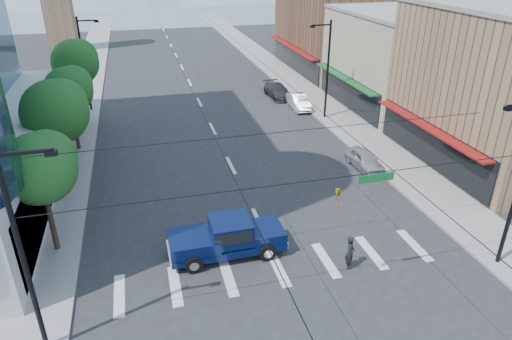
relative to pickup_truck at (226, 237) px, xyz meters
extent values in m
plane|color=#28282B|center=(2.49, -3.35, -1.08)|extent=(160.00, 160.00, 0.00)
cube|color=gray|center=(-9.51, 36.65, -1.00)|extent=(4.00, 120.00, 0.15)
cube|color=gray|center=(14.49, 36.65, -1.00)|extent=(4.00, 120.00, 0.15)
cube|color=tan|center=(22.49, 20.65, 3.42)|extent=(12.00, 14.00, 9.00)
cube|color=brown|center=(22.49, 36.65, 3.92)|extent=(12.00, 18.00, 10.00)
cylinder|color=black|center=(-8.71, 2.65, 1.20)|extent=(0.28, 0.28, 4.55)
sphere|color=#1F521B|center=(-8.71, 2.65, 3.80)|extent=(3.64, 3.64, 3.64)
sphere|color=#1F521B|center=(-8.31, 2.95, 4.20)|extent=(2.86, 2.86, 2.86)
cylinder|color=black|center=(-8.71, 9.65, 1.48)|extent=(0.28, 0.28, 5.11)
sphere|color=#1F521B|center=(-8.71, 9.65, 4.40)|extent=(4.09, 4.09, 4.09)
sphere|color=#1F521B|center=(-8.31, 9.95, 4.80)|extent=(3.21, 3.21, 3.21)
cylinder|color=black|center=(-8.71, 16.65, 1.20)|extent=(0.28, 0.28, 4.55)
sphere|color=#1F521B|center=(-8.71, 16.65, 3.80)|extent=(3.64, 3.64, 3.64)
sphere|color=#1F521B|center=(-8.31, 16.95, 4.20)|extent=(2.86, 2.86, 2.86)
cylinder|color=black|center=(-8.71, 23.65, 1.48)|extent=(0.28, 0.28, 5.11)
sphere|color=#1F521B|center=(-8.71, 23.65, 4.40)|extent=(4.09, 4.09, 4.09)
sphere|color=#1F521B|center=(-8.31, 23.95, 4.80)|extent=(3.21, 3.21, 3.21)
cylinder|color=black|center=(-8.31, -4.35, 3.42)|extent=(0.20, 0.20, 9.00)
cylinder|color=black|center=(2.49, -4.35, 5.12)|extent=(21.60, 0.04, 0.04)
imported|color=gold|center=(3.99, -4.35, 4.07)|extent=(0.16, 0.20, 1.00)
cube|color=#0C6626|center=(5.69, -4.35, 4.87)|extent=(1.60, 0.06, 0.35)
cylinder|color=black|center=(-8.31, 26.65, 3.42)|extent=(0.20, 0.20, 9.00)
cube|color=black|center=(-7.41, 26.65, 7.52)|extent=(1.80, 0.12, 0.12)
cube|color=black|center=(-6.61, 26.65, 7.42)|extent=(0.40, 0.25, 0.18)
cylinder|color=black|center=(13.29, 18.65, 3.42)|extent=(0.20, 0.20, 9.00)
cube|color=black|center=(12.39, 18.65, 7.52)|extent=(1.80, 0.12, 0.12)
cube|color=black|center=(11.59, 18.65, 7.42)|extent=(0.40, 0.25, 0.18)
cube|color=#08143E|center=(0.02, 0.00, -0.48)|extent=(6.02, 2.24, 0.38)
cube|color=#08143E|center=(2.15, 0.02, -0.04)|extent=(1.77, 2.09, 0.60)
cube|color=#08143E|center=(0.24, 0.00, 0.39)|extent=(2.09, 2.04, 1.20)
cube|color=black|center=(0.24, 0.00, 0.50)|extent=(1.87, 2.07, 0.65)
cube|color=#08143E|center=(-1.72, -0.02, 0.01)|extent=(2.53, 2.21, 0.71)
cube|color=silver|center=(3.02, 0.03, -0.48)|extent=(0.15, 2.07, 0.38)
cube|color=silver|center=(-2.97, -0.03, -0.48)|extent=(0.15, 2.07, 0.33)
cylinder|color=black|center=(1.94, -1.02, -0.62)|extent=(0.92, 0.34, 0.92)
cylinder|color=black|center=(1.92, 1.06, -0.62)|extent=(0.92, 0.34, 0.92)
cylinder|color=black|center=(-1.87, -1.06, -0.62)|extent=(0.92, 0.34, 0.92)
cylinder|color=black|center=(-1.89, 1.02, -0.62)|extent=(0.92, 0.34, 0.92)
imported|color=black|center=(5.79, -2.65, -0.16)|extent=(0.66, 0.78, 1.83)
imported|color=#AEAFB3|center=(11.89, 7.73, -0.41)|extent=(1.74, 4.01, 1.35)
imported|color=white|center=(11.89, 22.06, -0.36)|extent=(1.72, 4.46, 1.45)
imported|color=#343437|center=(10.99, 26.29, -0.38)|extent=(2.31, 4.96, 1.40)
camera|label=1|loc=(-3.56, -19.52, 13.58)|focal=32.00mm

